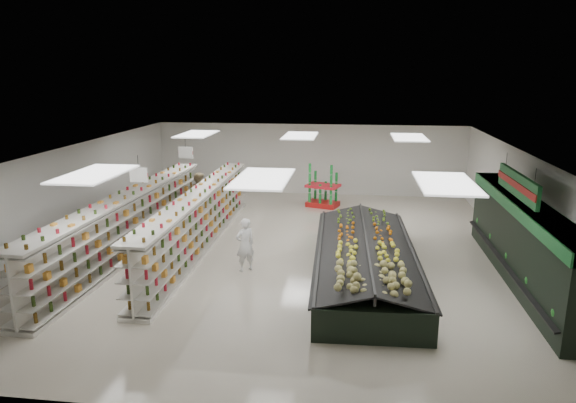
# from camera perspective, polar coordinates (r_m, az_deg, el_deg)

# --- Properties ---
(floor) EXTENTS (16.00, 16.00, 0.00)m
(floor) POSITION_cam_1_polar(r_m,az_deg,el_deg) (16.20, -0.20, -5.56)
(floor) COLOR beige
(floor) RESTS_ON ground
(ceiling) EXTENTS (14.00, 16.00, 0.02)m
(ceiling) POSITION_cam_1_polar(r_m,az_deg,el_deg) (15.42, -0.21, 5.70)
(ceiling) COLOR white
(ceiling) RESTS_ON wall_back
(wall_back) EXTENTS (14.00, 0.02, 3.20)m
(wall_back) POSITION_cam_1_polar(r_m,az_deg,el_deg) (23.53, 2.37, 4.70)
(wall_back) COLOR silver
(wall_back) RESTS_ON floor
(wall_front) EXTENTS (14.00, 0.02, 3.20)m
(wall_front) POSITION_cam_1_polar(r_m,az_deg,el_deg) (8.35, -7.64, -13.63)
(wall_front) COLOR silver
(wall_front) RESTS_ON floor
(wall_left) EXTENTS (0.02, 16.00, 3.20)m
(wall_left) POSITION_cam_1_polar(r_m,az_deg,el_deg) (18.02, -22.85, 0.64)
(wall_left) COLOR silver
(wall_left) RESTS_ON floor
(wall_right) EXTENTS (0.02, 16.00, 3.20)m
(wall_right) POSITION_cam_1_polar(r_m,az_deg,el_deg) (16.39, 24.86, -0.84)
(wall_right) COLOR silver
(wall_right) RESTS_ON floor
(produce_wall_case) EXTENTS (0.93, 8.00, 2.20)m
(produce_wall_case) POSITION_cam_1_polar(r_m,az_deg,el_deg) (14.96, 24.66, -3.60)
(produce_wall_case) COLOR black
(produce_wall_case) RESTS_ON floor
(aisle_sign_near) EXTENTS (0.52, 0.06, 0.75)m
(aisle_sign_near) POSITION_cam_1_polar(r_m,az_deg,el_deg) (14.60, -16.25, 2.86)
(aisle_sign_near) COLOR white
(aisle_sign_near) RESTS_ON ceiling
(aisle_sign_far) EXTENTS (0.52, 0.06, 0.75)m
(aisle_sign_far) POSITION_cam_1_polar(r_m,az_deg,el_deg) (18.28, -11.31, 5.35)
(aisle_sign_far) COLOR white
(aisle_sign_far) RESTS_ON ceiling
(hortifruti_banner) EXTENTS (0.12, 3.20, 0.95)m
(hortifruti_banner) POSITION_cam_1_polar(r_m,az_deg,el_deg) (14.54, 24.15, 1.72)
(hortifruti_banner) COLOR #1C6C31
(hortifruti_banner) RESTS_ON ceiling
(gondola_left) EXTENTS (1.15, 10.78, 1.86)m
(gondola_left) POSITION_cam_1_polar(r_m,az_deg,el_deg) (16.61, -17.26, -2.62)
(gondola_left) COLOR white
(gondola_left) RESTS_ON floor
(gondola_center) EXTENTS (0.84, 10.47, 1.81)m
(gondola_center) POSITION_cam_1_polar(r_m,az_deg,el_deg) (16.59, -9.82, -2.27)
(gondola_center) COLOR white
(gondola_center) RESTS_ON floor
(produce_island) EXTENTS (2.97, 7.60, 1.12)m
(produce_island) POSITION_cam_1_polar(r_m,az_deg,el_deg) (14.31, 8.56, -6.28)
(produce_island) COLOR black
(produce_island) RESTS_ON floor
(soda_endcap) EXTENTS (1.52, 1.24, 1.67)m
(soda_endcap) POSITION_cam_1_polar(r_m,az_deg,el_deg) (21.39, 3.91, 1.56)
(soda_endcap) COLOR #B11614
(soda_endcap) RESTS_ON floor
(shopper_main) EXTENTS (0.67, 0.64, 1.55)m
(shopper_main) POSITION_cam_1_polar(r_m,az_deg,el_deg) (14.49, -4.79, -4.81)
(shopper_main) COLOR white
(shopper_main) RESTS_ON floor
(shopper_background) EXTENTS (0.74, 0.98, 1.79)m
(shopper_background) POSITION_cam_1_polar(r_m,az_deg,el_deg) (19.89, -9.74, 0.67)
(shopper_background) COLOR tan
(shopper_background) RESTS_ON floor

